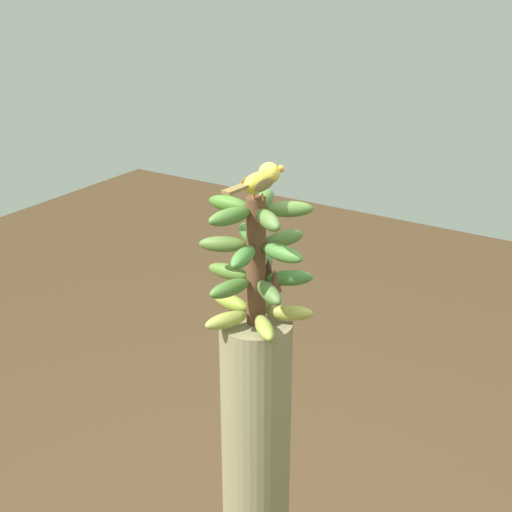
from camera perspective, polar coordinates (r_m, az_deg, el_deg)
banana_tree at (r=2.16m, az=0.00°, el=-19.06°), size 0.19×0.19×1.16m
banana_bunch at (r=1.75m, az=0.04°, el=-0.54°), size 0.29×0.29×0.34m
perched_bird at (r=1.68m, az=0.46°, el=6.24°), size 0.21×0.06×0.08m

